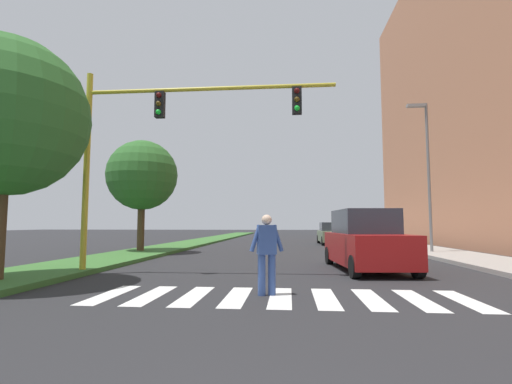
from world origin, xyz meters
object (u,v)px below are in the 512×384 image
tree_mid (142,175)px  traffic_light_gantry (156,130)px  tree_near (5,117)px  pedestrian_performer (267,250)px  street_lamp_right (426,163)px  suv_crossing (366,241)px  sedan_midblock (331,234)px

tree_mid → traffic_light_gantry: (3.66, -7.95, 0.28)m
tree_near → pedestrian_performer: (6.63, -0.61, -3.25)m
street_lamp_right → pedestrian_performer: (-7.40, -11.29, -3.66)m
tree_mid → pedestrian_performer: size_ratio=3.38×
street_lamp_right → suv_crossing: 8.82m
street_lamp_right → sedan_midblock: size_ratio=1.77×
pedestrian_performer → suv_crossing: suv_crossing is taller
tree_mid → pedestrian_performer: (7.16, -10.70, -3.10)m
traffic_light_gantry → pedestrian_performer: size_ratio=4.50×
pedestrian_performer → suv_crossing: (2.97, 4.60, -0.00)m
traffic_light_gantry → pedestrian_performer: bearing=-38.2°
sedan_midblock → tree_near: bearing=-117.5°
traffic_light_gantry → suv_crossing: 7.53m
pedestrian_performer → street_lamp_right: bearing=56.8°
tree_mid → pedestrian_performer: 13.24m
tree_near → tree_mid: (-0.53, 10.10, -0.16)m
tree_near → tree_mid: 10.11m
suv_crossing → pedestrian_performer: bearing=-122.9°
suv_crossing → tree_near: bearing=-157.4°
pedestrian_performer → suv_crossing: bearing=57.1°
tree_mid → suv_crossing: (10.14, -6.10, -3.10)m
tree_mid → street_lamp_right: (14.56, 0.59, 0.57)m
tree_near → traffic_light_gantry: bearing=34.4°
traffic_light_gantry → street_lamp_right: street_lamp_right is taller
tree_mid → traffic_light_gantry: 8.76m
tree_mid → street_lamp_right: 14.59m
tree_near → sedan_midblock: tree_near is taller
street_lamp_right → suv_crossing: bearing=-123.5°
traffic_light_gantry → sedan_midblock: bearing=67.9°
tree_near → traffic_light_gantry: 3.80m
tree_mid → suv_crossing: 12.23m
street_lamp_right → pedestrian_performer: bearing=-123.2°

